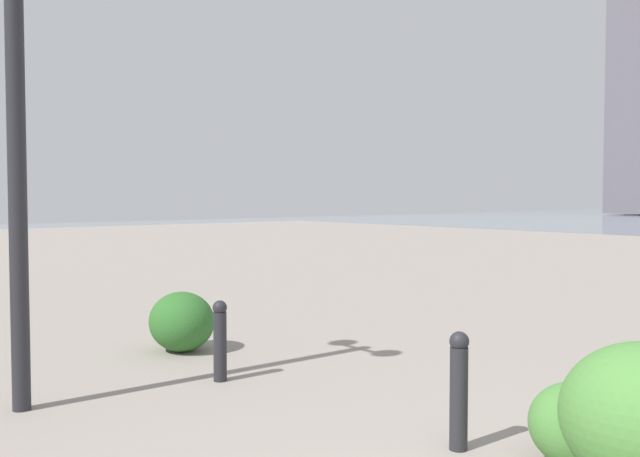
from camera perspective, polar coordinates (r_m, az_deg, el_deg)
lamppost at (r=6.04m, az=-23.31°, el=12.56°), size 0.98×0.28×4.12m
bollard_near at (r=4.86m, az=11.09°, el=-12.47°), size 0.13×0.13×0.79m
bollard_mid at (r=6.53m, az=-8.03°, el=-8.77°), size 0.13×0.13×0.73m
shrub_low at (r=4.79m, az=20.07°, el=-14.64°), size 0.63×0.56×0.53m
shrub_wide at (r=7.82m, az=-11.05°, el=-7.35°), size 0.76×0.68×0.64m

